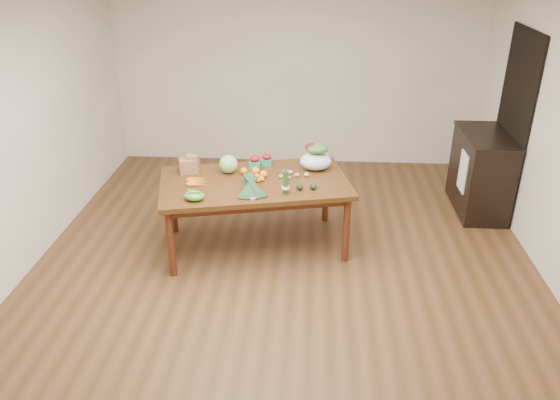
# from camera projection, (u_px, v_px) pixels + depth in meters

# --- Properties ---
(floor) EXTENTS (6.00, 6.00, 0.00)m
(floor) POSITION_uv_depth(u_px,v_px,m) (283.00, 275.00, 5.29)
(floor) COLOR brown
(floor) RESTS_ON ground
(room_walls) EXTENTS (5.02, 6.02, 2.70)m
(room_walls) POSITION_uv_depth(u_px,v_px,m) (284.00, 144.00, 4.70)
(room_walls) COLOR white
(room_walls) RESTS_ON floor
(dining_table) EXTENTS (2.05, 1.42, 0.75)m
(dining_table) POSITION_uv_depth(u_px,v_px,m) (255.00, 214.00, 5.65)
(dining_table) COLOR #553013
(dining_table) RESTS_ON floor
(doorway_dark) EXTENTS (0.02, 1.00, 2.10)m
(doorway_dark) POSITION_uv_depth(u_px,v_px,m) (512.00, 125.00, 6.12)
(doorway_dark) COLOR black
(doorway_dark) RESTS_ON floor
(cabinet) EXTENTS (0.52, 1.02, 0.94)m
(cabinet) POSITION_uv_depth(u_px,v_px,m) (481.00, 173.00, 6.37)
(cabinet) COLOR black
(cabinet) RESTS_ON floor
(dish_towel) EXTENTS (0.02, 0.28, 0.45)m
(dish_towel) POSITION_uv_depth(u_px,v_px,m) (463.00, 172.00, 6.19)
(dish_towel) COLOR white
(dish_towel) RESTS_ON cabinet
(paper_bag) EXTENTS (0.29, 0.26, 0.18)m
(paper_bag) POSITION_uv_depth(u_px,v_px,m) (188.00, 164.00, 5.63)
(paper_bag) COLOR #9C6346
(paper_bag) RESTS_ON dining_table
(cabbage) EXTENTS (0.19, 0.19, 0.19)m
(cabbage) POSITION_uv_depth(u_px,v_px,m) (229.00, 164.00, 5.62)
(cabbage) COLOR #98CC75
(cabbage) RESTS_ON dining_table
(strawberry_basket_a) EXTENTS (0.14, 0.14, 0.10)m
(strawberry_basket_a) POSITION_uv_depth(u_px,v_px,m) (255.00, 163.00, 5.77)
(strawberry_basket_a) COLOR red
(strawberry_basket_a) RESTS_ON dining_table
(strawberry_basket_b) EXTENTS (0.13, 0.13, 0.10)m
(strawberry_basket_b) POSITION_uv_depth(u_px,v_px,m) (267.00, 160.00, 5.84)
(strawberry_basket_b) COLOR red
(strawberry_basket_b) RESTS_ON dining_table
(orange_a) EXTENTS (0.08, 0.08, 0.08)m
(orange_a) POSITION_uv_depth(u_px,v_px,m) (244.00, 171.00, 5.60)
(orange_a) COLOR #FF580F
(orange_a) RESTS_ON dining_table
(orange_b) EXTENTS (0.08, 0.08, 0.08)m
(orange_b) POSITION_uv_depth(u_px,v_px,m) (256.00, 171.00, 5.60)
(orange_b) COLOR #FF9D0F
(orange_b) RESTS_ON dining_table
(orange_c) EXTENTS (0.08, 0.08, 0.08)m
(orange_c) POSITION_uv_depth(u_px,v_px,m) (264.00, 174.00, 5.53)
(orange_c) COLOR orange
(orange_c) RESTS_ON dining_table
(mandarin_cluster) EXTENTS (0.22, 0.22, 0.08)m
(mandarin_cluster) POSITION_uv_depth(u_px,v_px,m) (257.00, 177.00, 5.46)
(mandarin_cluster) COLOR orange
(mandarin_cluster) RESTS_ON dining_table
(carrots) EXTENTS (0.26, 0.26, 0.03)m
(carrots) POSITION_uv_depth(u_px,v_px,m) (198.00, 181.00, 5.43)
(carrots) COLOR orange
(carrots) RESTS_ON dining_table
(snap_pea_bag) EXTENTS (0.19, 0.14, 0.09)m
(snap_pea_bag) POSITION_uv_depth(u_px,v_px,m) (194.00, 196.00, 5.06)
(snap_pea_bag) COLOR green
(snap_pea_bag) RESTS_ON dining_table
(kale_bunch) EXTENTS (0.40, 0.46, 0.16)m
(kale_bunch) POSITION_uv_depth(u_px,v_px,m) (251.00, 188.00, 5.13)
(kale_bunch) COLOR black
(kale_bunch) RESTS_ON dining_table
(asparagus_bundle) EXTENTS (0.10, 0.13, 0.26)m
(asparagus_bundle) POSITION_uv_depth(u_px,v_px,m) (286.00, 182.00, 5.15)
(asparagus_bundle) COLOR #437E3A
(asparagus_bundle) RESTS_ON dining_table
(potato_a) EXTENTS (0.05, 0.04, 0.04)m
(potato_a) POSITION_uv_depth(u_px,v_px,m) (281.00, 176.00, 5.52)
(potato_a) COLOR tan
(potato_a) RESTS_ON dining_table
(potato_b) EXTENTS (0.05, 0.04, 0.04)m
(potato_b) POSITION_uv_depth(u_px,v_px,m) (288.00, 178.00, 5.49)
(potato_b) COLOR tan
(potato_b) RESTS_ON dining_table
(potato_c) EXTENTS (0.05, 0.04, 0.04)m
(potato_c) POSITION_uv_depth(u_px,v_px,m) (297.00, 175.00, 5.56)
(potato_c) COLOR tan
(potato_c) RESTS_ON dining_table
(potato_d) EXTENTS (0.05, 0.04, 0.04)m
(potato_d) POSITION_uv_depth(u_px,v_px,m) (290.00, 172.00, 5.62)
(potato_d) COLOR tan
(potato_d) RESTS_ON dining_table
(potato_e) EXTENTS (0.05, 0.05, 0.04)m
(potato_e) POSITION_uv_depth(u_px,v_px,m) (307.00, 174.00, 5.56)
(potato_e) COLOR #D1BA78
(potato_e) RESTS_ON dining_table
(avocado_a) EXTENTS (0.08, 0.10, 0.06)m
(avocado_a) POSITION_uv_depth(u_px,v_px,m) (300.00, 187.00, 5.28)
(avocado_a) COLOR black
(avocado_a) RESTS_ON dining_table
(avocado_b) EXTENTS (0.09, 0.11, 0.06)m
(avocado_b) POSITION_uv_depth(u_px,v_px,m) (313.00, 186.00, 5.29)
(avocado_b) COLOR black
(avocado_b) RESTS_ON dining_table
(salad_bag) EXTENTS (0.38, 0.31, 0.26)m
(salad_bag) POSITION_uv_depth(u_px,v_px,m) (316.00, 158.00, 5.68)
(salad_bag) COLOR silver
(salad_bag) RESTS_ON dining_table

